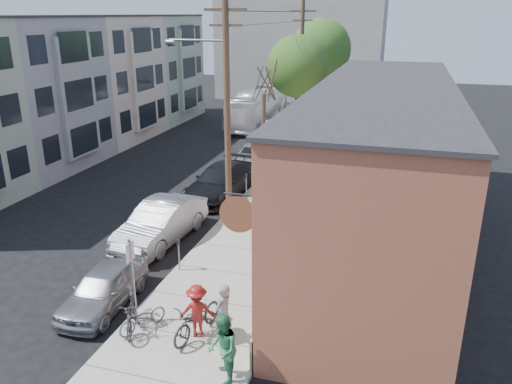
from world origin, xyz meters
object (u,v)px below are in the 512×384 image
(patio_chair_b, at_px, (266,306))
(parked_bike_b, at_px, (143,318))
(parked_bike_a, at_px, (132,314))
(car_1, at_px, (161,222))
(patron_green, at_px, (223,349))
(car_3, at_px, (253,155))
(sign_post, at_px, (132,273))
(patio_chair_a, at_px, (271,283))
(car_4, at_px, (274,134))
(tree_leafy_far, at_px, (321,49))
(car_2, at_px, (221,181))
(cyclist, at_px, (197,311))
(parking_meter_far, at_px, (246,182))
(bus, at_px, (258,107))
(parking_meter_near, at_px, (178,250))
(tree_bare, at_px, (263,143))
(utility_pole_near, at_px, (226,107))
(patron_grey, at_px, (223,313))
(car_0, at_px, (103,288))
(tree_leafy_mid, at_px, (297,67))

(patio_chair_b, relative_size, parked_bike_b, 0.55)
(parked_bike_a, xyz_separation_m, car_1, (-2.14, 6.24, 0.15))
(patron_green, xyz_separation_m, car_3, (-5.07, 19.56, -0.48))
(sign_post, distance_m, car_1, 6.22)
(patio_chair_a, distance_m, car_4, 21.12)
(tree_leafy_far, relative_size, car_3, 1.90)
(patron_green, bearing_deg, parked_bike_b, -137.82)
(car_2, bearing_deg, parked_bike_b, -74.90)
(patron_green, bearing_deg, cyclist, -162.99)
(parked_bike_b, bearing_deg, parking_meter_far, 120.95)
(tree_leafy_far, relative_size, bus, 0.80)
(tree_leafy_far, height_order, patio_chair_b, tree_leafy_far)
(cyclist, bearing_deg, tree_leafy_far, -104.24)
(tree_leafy_far, xyz_separation_m, patio_chair_b, (3.39, -28.95, -5.86))
(parking_meter_near, relative_size, patio_chair_b, 1.41)
(car_3, bearing_deg, car_4, 85.82)
(patio_chair_a, relative_size, car_4, 0.17)
(sign_post, relative_size, tree_bare, 0.54)
(tree_leafy_far, bearing_deg, utility_pole_near, -91.08)
(tree_leafy_far, height_order, cyclist, tree_leafy_far)
(parking_meter_near, bearing_deg, patron_grey, -49.30)
(sign_post, height_order, parked_bike_a, sign_post)
(patron_grey, relative_size, parked_bike_a, 0.99)
(sign_post, relative_size, parking_meter_near, 2.26)
(utility_pole_near, relative_size, parked_bike_b, 6.21)
(car_0, relative_size, car_4, 0.79)
(utility_pole_near, bearing_deg, parked_bike_b, -87.45)
(bus, bearing_deg, patio_chair_a, -72.75)
(car_2, bearing_deg, tree_leafy_mid, 83.83)
(patio_chair_a, distance_m, parked_bike_a, 4.71)
(utility_pole_near, height_order, car_4, utility_pole_near)
(sign_post, distance_m, patio_chair_a, 4.69)
(car_3, bearing_deg, patron_grey, -80.10)
(patron_green, xyz_separation_m, cyclist, (-1.40, 1.64, -0.14))
(parking_meter_near, xyz_separation_m, patron_green, (3.62, -5.15, 0.14))
(patio_chair_b, relative_size, car_3, 0.19)
(car_1, relative_size, car_2, 0.92)
(cyclist, relative_size, car_2, 0.29)
(tree_leafy_mid, height_order, parked_bike_a, tree_leafy_mid)
(utility_pole_near, distance_m, car_2, 5.88)
(utility_pole_near, distance_m, bus, 22.13)
(tree_leafy_mid, relative_size, patron_green, 4.01)
(car_3, bearing_deg, patio_chair_a, -75.23)
(car_0, relative_size, bus, 0.37)
(tree_bare, bearing_deg, patio_chair_a, -72.84)
(tree_bare, distance_m, patron_green, 15.17)
(sign_post, height_order, tree_bare, tree_bare)
(patron_grey, bearing_deg, patio_chair_a, -178.52)
(parking_meter_far, relative_size, utility_pole_near, 0.12)
(tree_bare, bearing_deg, parked_bike_b, -90.08)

